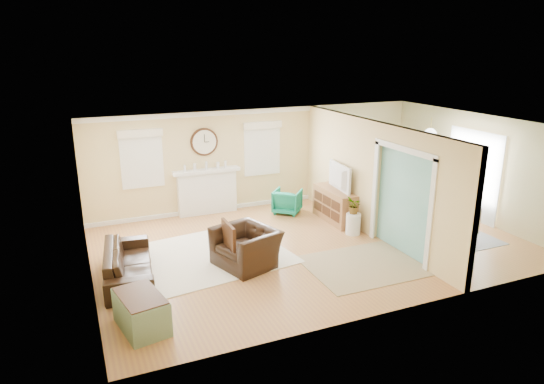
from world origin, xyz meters
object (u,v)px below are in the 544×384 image
object	(u,v)px
sofa	(128,263)
eames_chair	(246,247)
credenza	(335,205)
dining_table	(428,218)
green_chair	(287,201)

from	to	relation	value
sofa	eames_chair	distance (m)	2.22
eames_chair	credenza	size ratio (longest dim) A/B	0.81
eames_chair	credenza	bearing A→B (deg)	99.43
eames_chair	dining_table	distance (m)	4.53
eames_chair	green_chair	size ratio (longest dim) A/B	1.71
sofa	dining_table	size ratio (longest dim) A/B	1.22
sofa	eames_chair	bearing A→B (deg)	-91.71
sofa	dining_table	distance (m)	6.73
sofa	green_chair	size ratio (longest dim) A/B	3.12
credenza	sofa	bearing A→B (deg)	-166.59
sofa	eames_chair	xyz separation A→B (m)	(2.19, -0.31, 0.07)
green_chair	dining_table	world-z (taller)	green_chair
green_chair	eames_chair	bearing A→B (deg)	91.84
sofa	credenza	xyz separation A→B (m)	(5.08, 1.21, 0.09)
sofa	eames_chair	size ratio (longest dim) A/B	1.82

